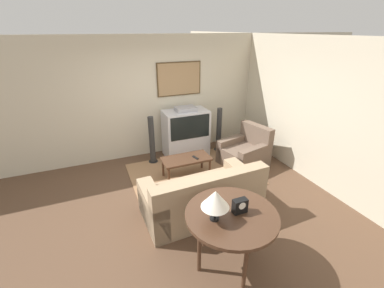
{
  "coord_description": "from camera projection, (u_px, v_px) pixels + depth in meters",
  "views": [
    {
      "loc": [
        -1.28,
        -3.52,
        2.8
      ],
      "look_at": [
        0.45,
        0.67,
        0.75
      ],
      "focal_mm": 24.0,
      "sensor_mm": 36.0,
      "label": 1
    }
  ],
  "objects": [
    {
      "name": "mantel_clock",
      "position": [
        240.0,
        206.0,
        3.0
      ],
      "size": [
        0.17,
        0.1,
        0.18
      ],
      "color": "black",
      "rests_on": "console_table"
    },
    {
      "name": "armchair",
      "position": [
        245.0,
        152.0,
        5.72
      ],
      "size": [
        1.07,
        1.01,
        0.85
      ],
      "rotation": [
        0.0,
        0.0,
        -1.34
      ],
      "color": "brown",
      "rests_on": "ground_plane"
    },
    {
      "name": "wall_back",
      "position": [
        149.0,
        98.0,
        5.8
      ],
      "size": [
        12.0,
        0.1,
        2.7
      ],
      "color": "beige",
      "rests_on": "ground_plane"
    },
    {
      "name": "coffee_table",
      "position": [
        186.0,
        160.0,
        5.15
      ],
      "size": [
        0.97,
        0.49,
        0.43
      ],
      "color": "#472D1E",
      "rests_on": "ground_plane"
    },
    {
      "name": "table_lamp",
      "position": [
        215.0,
        199.0,
        2.81
      ],
      "size": [
        0.32,
        0.32,
        0.38
      ],
      "color": "black",
      "rests_on": "console_table"
    },
    {
      "name": "couch",
      "position": [
        203.0,
        197.0,
        4.15
      ],
      "size": [
        1.9,
        1.0,
        0.87
      ],
      "rotation": [
        0.0,
        0.0,
        3.17
      ],
      "color": "#9E8466",
      "rests_on": "ground_plane"
    },
    {
      "name": "wall_right",
      "position": [
        310.0,
        111.0,
        4.92
      ],
      "size": [
        0.06,
        12.0,
        2.7
      ],
      "color": "beige",
      "rests_on": "ground_plane"
    },
    {
      "name": "speaker_tower_left",
      "position": [
        152.0,
        141.0,
        5.68
      ],
      "size": [
        0.21,
        0.21,
        1.08
      ],
      "color": "black",
      "rests_on": "ground_plane"
    },
    {
      "name": "area_rug",
      "position": [
        192.0,
        174.0,
        5.39
      ],
      "size": [
        2.49,
        1.86,
        0.01
      ],
      "color": "#99704C",
      "rests_on": "ground_plane"
    },
    {
      "name": "remote",
      "position": [
        195.0,
        158.0,
        5.13
      ],
      "size": [
        0.08,
        0.17,
        0.02
      ],
      "color": "black",
      "rests_on": "coffee_table"
    },
    {
      "name": "speaker_tower_right",
      "position": [
        219.0,
        131.0,
        6.26
      ],
      "size": [
        0.21,
        0.21,
        1.08
      ],
      "color": "black",
      "rests_on": "ground_plane"
    },
    {
      "name": "ground_plane",
      "position": [
        183.0,
        201.0,
        4.57
      ],
      "size": [
        12.0,
        12.0,
        0.0
      ],
      "primitive_type": "plane",
      "color": "brown"
    },
    {
      "name": "console_table",
      "position": [
        232.0,
        218.0,
        3.04
      ],
      "size": [
        1.11,
        1.11,
        0.82
      ],
      "color": "#472D1E",
      "rests_on": "ground_plane"
    },
    {
      "name": "tv",
      "position": [
        186.0,
        133.0,
        6.01
      ],
      "size": [
        1.02,
        0.59,
        1.19
      ],
      "color": "silver",
      "rests_on": "ground_plane"
    }
  ]
}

